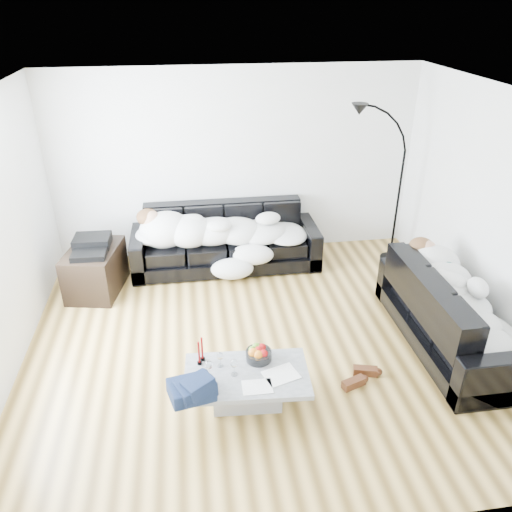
{
  "coord_description": "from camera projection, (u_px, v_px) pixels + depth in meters",
  "views": [
    {
      "loc": [
        -0.68,
        -4.36,
        3.41
      ],
      "look_at": [
        0.0,
        0.3,
        0.9
      ],
      "focal_mm": 35.0,
      "sensor_mm": 36.0,
      "label": 1
    }
  ],
  "objects": [
    {
      "name": "ground",
      "position": [
        260.0,
        341.0,
        5.5
      ],
      "size": [
        5.0,
        5.0,
        0.0
      ],
      "primitive_type": "plane",
      "color": "brown",
      "rests_on": "ground"
    },
    {
      "name": "wall_back",
      "position": [
        236.0,
        165.0,
        6.85
      ],
      "size": [
        5.0,
        0.02,
        2.6
      ],
      "primitive_type": "cube",
      "color": "silver",
      "rests_on": "ground"
    },
    {
      "name": "wall_right",
      "position": [
        497.0,
        219.0,
        5.21
      ],
      "size": [
        0.02,
        4.5,
        2.6
      ],
      "primitive_type": "cube",
      "color": "silver",
      "rests_on": "ground"
    },
    {
      "name": "ceiling",
      "position": [
        261.0,
        98.0,
        4.28
      ],
      "size": [
        5.0,
        5.0,
        0.0
      ],
      "primitive_type": "plane",
      "color": "white",
      "rests_on": "ground"
    },
    {
      "name": "sofa_back",
      "position": [
        226.0,
        238.0,
        6.83
      ],
      "size": [
        2.53,
        0.88,
        0.83
      ],
      "primitive_type": "cube",
      "color": "black",
      "rests_on": "ground"
    },
    {
      "name": "sofa_right",
      "position": [
        453.0,
        311.0,
        5.28
      ],
      "size": [
        0.88,
        2.05,
        0.83
      ],
      "primitive_type": "cube",
      "rotation": [
        0.0,
        0.0,
        1.57
      ],
      "color": "black",
      "rests_on": "ground"
    },
    {
      "name": "sleeper_back",
      "position": [
        225.0,
        225.0,
        6.68
      ],
      "size": [
        2.14,
        0.74,
        0.43
      ],
      "primitive_type": null,
      "color": "white",
      "rests_on": "sofa_back"
    },
    {
      "name": "sleeper_right",
      "position": [
        457.0,
        293.0,
        5.18
      ],
      "size": [
        0.74,
        1.75,
        0.43
      ],
      "primitive_type": null,
      "rotation": [
        0.0,
        0.0,
        1.57
      ],
      "color": "white",
      "rests_on": "sofa_right"
    },
    {
      "name": "teal_cushion",
      "position": [
        426.0,
        258.0,
        5.68
      ],
      "size": [
        0.42,
        0.38,
        0.2
      ],
      "primitive_type": "ellipsoid",
      "rotation": [
        0.0,
        0.0,
        0.24
      ],
      "color": "#0D5C4C",
      "rests_on": "sofa_right"
    },
    {
      "name": "coffee_table",
      "position": [
        247.0,
        387.0,
        4.61
      ],
      "size": [
        1.17,
        0.74,
        0.33
      ],
      "primitive_type": "cube",
      "rotation": [
        0.0,
        0.0,
        -0.07
      ],
      "color": "#939699",
      "rests_on": "ground"
    },
    {
      "name": "fruit_bowl",
      "position": [
        259.0,
        353.0,
        4.68
      ],
      "size": [
        0.28,
        0.28,
        0.15
      ],
      "primitive_type": "cylinder",
      "rotation": [
        0.0,
        0.0,
        -0.15
      ],
      "color": "white",
      "rests_on": "coffee_table"
    },
    {
      "name": "wine_glass_a",
      "position": [
        220.0,
        360.0,
        4.59
      ],
      "size": [
        0.08,
        0.08,
        0.15
      ],
      "primitive_type": "cylinder",
      "rotation": [
        0.0,
        0.0,
        0.35
      ],
      "color": "white",
      "rests_on": "coffee_table"
    },
    {
      "name": "wine_glass_b",
      "position": [
        209.0,
        369.0,
        4.47
      ],
      "size": [
        0.09,
        0.09,
        0.17
      ],
      "primitive_type": "cylinder",
      "rotation": [
        0.0,
        0.0,
        0.35
      ],
      "color": "white",
      "rests_on": "coffee_table"
    },
    {
      "name": "wine_glass_c",
      "position": [
        234.0,
        367.0,
        4.49
      ],
      "size": [
        0.09,
        0.09,
        0.17
      ],
      "primitive_type": "cylinder",
      "rotation": [
        0.0,
        0.0,
        0.24
      ],
      "color": "white",
      "rests_on": "coffee_table"
    },
    {
      "name": "candle_left",
      "position": [
        199.0,
        353.0,
        4.6
      ],
      "size": [
        0.06,
        0.06,
        0.25
      ],
      "primitive_type": "cylinder",
      "rotation": [
        0.0,
        0.0,
        0.31
      ],
      "color": "maroon",
      "rests_on": "coffee_table"
    },
    {
      "name": "candle_right",
      "position": [
        202.0,
        349.0,
        4.64
      ],
      "size": [
        0.05,
        0.05,
        0.26
      ],
      "primitive_type": "cylinder",
      "rotation": [
        0.0,
        0.0,
        -0.05
      ],
      "color": "maroon",
      "rests_on": "coffee_table"
    },
    {
      "name": "newspaper_a",
      "position": [
        281.0,
        375.0,
        4.52
      ],
      "size": [
        0.36,
        0.31,
        0.01
      ],
      "primitive_type": "cube",
      "rotation": [
        0.0,
        0.0,
        0.31
      ],
      "color": "silver",
      "rests_on": "coffee_table"
    },
    {
      "name": "newspaper_b",
      "position": [
        257.0,
        387.0,
        4.38
      ],
      "size": [
        0.27,
        0.19,
        0.01
      ],
      "primitive_type": "cube",
      "rotation": [
        0.0,
        0.0,
        -0.02
      ],
      "color": "silver",
      "rests_on": "coffee_table"
    },
    {
      "name": "navy_jacket",
      "position": [
        194.0,
        381.0,
        4.19
      ],
      "size": [
        0.45,
        0.4,
        0.2
      ],
      "primitive_type": null,
      "rotation": [
        0.0,
        0.0,
        0.17
      ],
      "color": "black",
      "rests_on": "coffee_table"
    },
    {
      "name": "shoes",
      "position": [
        359.0,
        377.0,
        4.91
      ],
      "size": [
        0.45,
        0.35,
        0.09
      ],
      "primitive_type": null,
      "rotation": [
        0.0,
        0.0,
        0.15
      ],
      "color": "#472311",
      "rests_on": "ground"
    },
    {
      "name": "av_cabinet",
      "position": [
        96.0,
        270.0,
        6.3
      ],
      "size": [
        0.74,
        0.95,
        0.58
      ],
      "primitive_type": "cube",
      "rotation": [
        0.0,
        0.0,
        -0.19
      ],
      "color": "black",
      "rests_on": "ground"
    },
    {
      "name": "stereo",
      "position": [
        91.0,
        245.0,
        6.13
      ],
      "size": [
        0.45,
        0.36,
        0.13
      ],
      "primitive_type": "cube",
      "rotation": [
        0.0,
        0.0,
        -0.04
      ],
      "color": "black",
      "rests_on": "av_cabinet"
    },
    {
      "name": "floor_lamp",
      "position": [
        399.0,
        195.0,
        6.73
      ],
      "size": [
        0.72,
        0.31,
        1.94
      ],
      "primitive_type": null,
      "rotation": [
        0.0,
        0.0,
        0.04
      ],
      "color": "black",
      "rests_on": "ground"
    }
  ]
}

